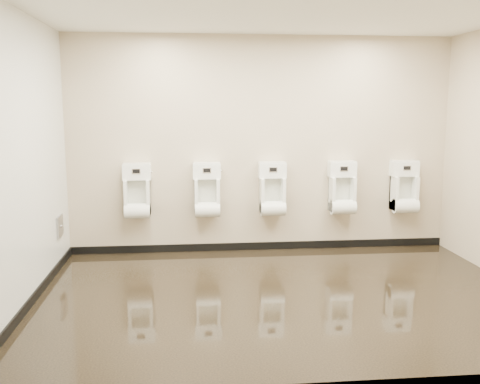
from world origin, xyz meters
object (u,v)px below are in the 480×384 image
(urinal_3, at_px, (342,192))
(access_panel, at_px, (60,226))
(urinal_0, at_px, (137,195))
(urinal_4, at_px, (404,191))
(urinal_1, at_px, (207,194))
(urinal_2, at_px, (272,193))

(urinal_3, bearing_deg, access_panel, -173.10)
(urinal_0, distance_m, urinal_4, 3.52)
(access_panel, height_order, urinal_1, urinal_1)
(urinal_0, relative_size, urinal_3, 1.00)
(urinal_1, bearing_deg, urinal_2, 0.00)
(urinal_0, bearing_deg, urinal_2, 0.00)
(urinal_2, distance_m, urinal_3, 0.93)
(urinal_2, height_order, urinal_4, same)
(access_panel, height_order, urinal_0, urinal_0)
(urinal_0, relative_size, urinal_4, 1.00)
(urinal_4, bearing_deg, urinal_1, 180.00)
(access_panel, xyz_separation_m, urinal_4, (4.39, 0.43, 0.29))
(urinal_0, bearing_deg, urinal_1, 0.00)
(urinal_1, bearing_deg, urinal_3, 0.00)
(urinal_0, bearing_deg, urinal_4, 0.00)
(urinal_3, bearing_deg, urinal_0, 180.00)
(urinal_0, distance_m, urinal_1, 0.88)
(access_panel, bearing_deg, urinal_1, 13.68)
(urinal_1, height_order, urinal_4, same)
(access_panel, bearing_deg, urinal_2, 9.33)
(access_panel, relative_size, urinal_2, 0.37)
(urinal_1, bearing_deg, access_panel, -166.32)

